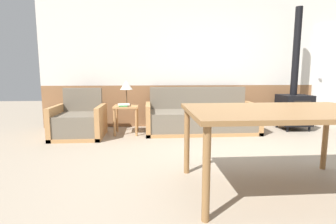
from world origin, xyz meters
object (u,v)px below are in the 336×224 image
at_px(couch, 201,119).
at_px(table_lamp, 126,86).
at_px(dining_table, 281,117).
at_px(side_table, 126,111).
at_px(armchair, 79,123).
at_px(wood_stove, 294,102).

bearing_deg(couch, table_lamp, 178.89).
distance_m(couch, table_lamp, 1.51).
height_order(table_lamp, dining_table, table_lamp).
bearing_deg(side_table, table_lamp, 82.99).
bearing_deg(armchair, couch, -6.65).
distance_m(couch, wood_stove, 1.87).
bearing_deg(dining_table, armchair, 136.65).
bearing_deg(table_lamp, wood_stove, 0.75).
xyz_separation_m(armchair, dining_table, (2.41, -2.28, 0.45)).
height_order(table_lamp, wood_stove, wood_stove).
bearing_deg(couch, dining_table, -84.76).
xyz_separation_m(couch, armchair, (-2.18, -0.24, 0.00)).
distance_m(dining_table, wood_stove, 3.05).
height_order(side_table, table_lamp, table_lamp).
bearing_deg(armchair, side_table, 0.32).
bearing_deg(dining_table, side_table, 123.33).
xyz_separation_m(side_table, dining_table, (1.62, -2.46, 0.30)).
relative_size(armchair, side_table, 1.63).
height_order(armchair, wood_stove, wood_stove).
bearing_deg(armchair, wood_stove, -8.48).
relative_size(couch, dining_table, 1.20).
xyz_separation_m(armchair, wood_stove, (4.03, 0.30, 0.30)).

